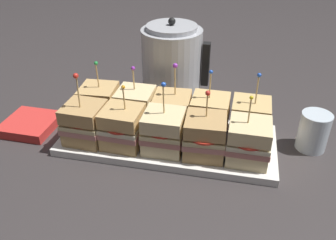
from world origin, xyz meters
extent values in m
plane|color=#383333|center=(0.00, 0.00, 0.00)|extent=(6.00, 6.00, 0.00)
cube|color=white|center=(0.00, 0.00, 0.01)|extent=(0.50, 0.21, 0.01)
cube|color=white|center=(0.00, 0.00, 0.01)|extent=(0.50, 0.21, 0.01)
cube|color=tan|center=(-0.18, -0.05, 0.03)|extent=(0.09, 0.09, 0.03)
cube|color=tan|center=(-0.18, -0.05, 0.06)|extent=(0.09, 0.09, 0.01)
cube|color=beige|center=(-0.18, -0.05, 0.07)|extent=(0.09, 0.09, 0.01)
cylinder|color=red|center=(-0.18, -0.06, 0.07)|extent=(0.05, 0.05, 0.00)
cube|color=tan|center=(-0.18, -0.05, 0.09)|extent=(0.09, 0.09, 0.03)
cylinder|color=tan|center=(-0.19, -0.05, 0.14)|extent=(0.00, 0.01, 0.09)
sphere|color=red|center=(-0.19, -0.05, 0.18)|extent=(0.01, 0.01, 0.01)
cube|color=tan|center=(-0.09, -0.05, 0.03)|extent=(0.09, 0.09, 0.03)
cube|color=tan|center=(-0.09, -0.05, 0.06)|extent=(0.09, 0.09, 0.01)
cube|color=beige|center=(-0.09, -0.05, 0.07)|extent=(0.09, 0.09, 0.01)
cylinder|color=red|center=(-0.09, -0.06, 0.07)|extent=(0.06, 0.06, 0.00)
cube|color=tan|center=(-0.09, -0.05, 0.09)|extent=(0.09, 0.09, 0.03)
cylinder|color=tan|center=(-0.09, -0.05, 0.13)|extent=(0.00, 0.01, 0.07)
sphere|color=orange|center=(-0.09, -0.05, 0.16)|extent=(0.01, 0.01, 0.01)
cube|color=beige|center=(0.00, -0.04, 0.03)|extent=(0.09, 0.09, 0.03)
cube|color=#B26B60|center=(0.00, -0.04, 0.06)|extent=(0.09, 0.09, 0.01)
cube|color=beige|center=(0.00, -0.04, 0.07)|extent=(0.09, 0.09, 0.01)
cylinder|color=red|center=(0.00, -0.06, 0.07)|extent=(0.06, 0.06, 0.00)
cube|color=beige|center=(0.00, -0.04, 0.09)|extent=(0.09, 0.09, 0.03)
cylinder|color=tan|center=(0.00, -0.04, 0.14)|extent=(0.00, 0.01, 0.08)
sphere|color=blue|center=(0.00, -0.04, 0.18)|extent=(0.01, 0.01, 0.01)
cube|color=tan|center=(0.09, -0.04, 0.03)|extent=(0.09, 0.09, 0.03)
cube|color=tan|center=(0.09, -0.04, 0.06)|extent=(0.09, 0.09, 0.01)
cube|color=beige|center=(0.09, -0.04, 0.07)|extent=(0.09, 0.09, 0.01)
cylinder|color=red|center=(0.09, -0.06, 0.07)|extent=(0.07, 0.07, 0.00)
cube|color=tan|center=(0.09, -0.04, 0.09)|extent=(0.09, 0.09, 0.03)
cylinder|color=tan|center=(0.09, -0.04, 0.13)|extent=(0.00, 0.01, 0.07)
sphere|color=red|center=(0.09, -0.04, 0.16)|extent=(0.01, 0.01, 0.01)
cube|color=beige|center=(0.18, -0.05, 0.03)|extent=(0.09, 0.09, 0.03)
cube|color=#B26B60|center=(0.18, -0.05, 0.06)|extent=(0.09, 0.09, 0.01)
cube|color=beige|center=(0.18, -0.05, 0.07)|extent=(0.09, 0.09, 0.01)
cylinder|color=red|center=(0.18, -0.06, 0.07)|extent=(0.06, 0.06, 0.00)
cube|color=beige|center=(0.18, -0.05, 0.09)|extent=(0.09, 0.09, 0.03)
cylinder|color=tan|center=(0.18, -0.04, 0.13)|extent=(0.00, 0.00, 0.07)
sphere|color=yellow|center=(0.18, -0.04, 0.17)|extent=(0.01, 0.01, 0.01)
cube|color=tan|center=(-0.19, 0.05, 0.03)|extent=(0.09, 0.09, 0.03)
cube|color=#B26B60|center=(-0.19, 0.05, 0.06)|extent=(0.10, 0.10, 0.01)
cube|color=beige|center=(-0.19, 0.05, 0.07)|extent=(0.09, 0.09, 0.01)
cylinder|color=red|center=(-0.19, 0.03, 0.07)|extent=(0.06, 0.06, 0.00)
cube|color=tan|center=(-0.19, 0.05, 0.09)|extent=(0.09, 0.09, 0.03)
cylinder|color=tan|center=(-0.18, 0.05, 0.14)|extent=(0.00, 0.01, 0.07)
sphere|color=green|center=(-0.18, 0.05, 0.17)|extent=(0.01, 0.01, 0.01)
cube|color=beige|center=(-0.09, 0.05, 0.03)|extent=(0.09, 0.09, 0.03)
cube|color=#B26B60|center=(-0.09, 0.05, 0.06)|extent=(0.09, 0.09, 0.01)
cube|color=beige|center=(-0.09, 0.05, 0.07)|extent=(0.09, 0.09, 0.01)
cylinder|color=red|center=(-0.09, 0.03, 0.07)|extent=(0.06, 0.06, 0.00)
cube|color=beige|center=(-0.09, 0.05, 0.09)|extent=(0.09, 0.09, 0.03)
cylinder|color=tan|center=(-0.09, 0.05, 0.13)|extent=(0.00, 0.01, 0.07)
sphere|color=purple|center=(-0.09, 0.05, 0.16)|extent=(0.01, 0.01, 0.01)
cube|color=tan|center=(0.00, 0.05, 0.03)|extent=(0.09, 0.09, 0.03)
cube|color=tan|center=(0.00, 0.05, 0.06)|extent=(0.09, 0.09, 0.01)
cube|color=beige|center=(0.00, 0.05, 0.07)|extent=(0.09, 0.09, 0.01)
cube|color=tan|center=(0.00, 0.05, 0.09)|extent=(0.09, 0.09, 0.03)
cylinder|color=tan|center=(0.01, 0.05, 0.14)|extent=(0.00, 0.01, 0.09)
sphere|color=purple|center=(0.01, 0.05, 0.18)|extent=(0.01, 0.01, 0.01)
cube|color=tan|center=(0.09, 0.05, 0.03)|extent=(0.09, 0.09, 0.03)
cube|color=tan|center=(0.09, 0.05, 0.06)|extent=(0.09, 0.09, 0.01)
cube|color=beige|center=(0.09, 0.05, 0.07)|extent=(0.09, 0.09, 0.01)
cylinder|color=red|center=(0.09, 0.03, 0.07)|extent=(0.05, 0.05, 0.00)
cube|color=#E0B771|center=(0.09, 0.05, 0.09)|extent=(0.09, 0.09, 0.03)
cylinder|color=tan|center=(0.09, 0.05, 0.14)|extent=(0.00, 0.00, 0.08)
sphere|color=blue|center=(0.09, 0.05, 0.17)|extent=(0.01, 0.01, 0.01)
cube|color=tan|center=(0.19, 0.05, 0.03)|extent=(0.09, 0.09, 0.03)
cube|color=#B26B60|center=(0.19, 0.05, 0.06)|extent=(0.09, 0.09, 0.01)
cube|color=beige|center=(0.19, 0.05, 0.07)|extent=(0.09, 0.09, 0.01)
cylinder|color=red|center=(0.19, 0.03, 0.07)|extent=(0.05, 0.05, 0.00)
cube|color=#E0B771|center=(0.19, 0.05, 0.09)|extent=(0.09, 0.09, 0.03)
cylinder|color=tan|center=(0.19, 0.04, 0.14)|extent=(0.00, 0.01, 0.08)
sphere|color=blue|center=(0.19, 0.04, 0.18)|extent=(0.01, 0.01, 0.01)
cylinder|color=#B7BABF|center=(-0.04, 0.24, 0.10)|extent=(0.17, 0.17, 0.20)
cylinder|color=#B7BABF|center=(-0.04, 0.24, 0.21)|extent=(0.14, 0.14, 0.01)
sphere|color=black|center=(-0.04, 0.24, 0.23)|extent=(0.02, 0.02, 0.02)
cube|color=black|center=(0.06, 0.24, 0.11)|extent=(0.02, 0.02, 0.12)
cylinder|color=silver|center=(0.33, 0.05, 0.05)|extent=(0.07, 0.07, 0.09)
cube|color=red|center=(-0.36, -0.01, 0.01)|extent=(0.13, 0.13, 0.02)
camera|label=1|loc=(0.15, -0.68, 0.50)|focal=38.00mm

